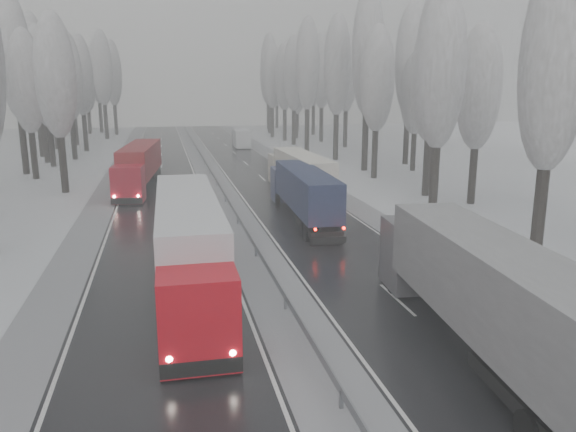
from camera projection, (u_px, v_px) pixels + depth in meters
name	position (u px, v px, depth m)	size (l,w,h in m)	color
carriageway_right	(303.00, 214.00, 42.89)	(7.50, 200.00, 0.03)	black
carriageway_left	(162.00, 221.00, 40.67)	(7.50, 200.00, 0.03)	black
median_slush	(234.00, 218.00, 41.78)	(3.00, 200.00, 0.04)	gray
shoulder_right	(364.00, 211.00, 43.93)	(2.40, 200.00, 0.04)	gray
shoulder_left	(91.00, 225.00, 39.63)	(2.40, 200.00, 0.04)	gray
median_guardrail	(234.00, 210.00, 41.64)	(0.12, 200.00, 0.76)	slate
tree_16	(555.00, 65.00, 28.92)	(3.60, 3.60, 16.53)	black
tree_18	(441.00, 70.00, 39.61)	(3.60, 3.60, 16.58)	black
tree_19	(479.00, 88.00, 44.87)	(3.60, 3.60, 14.57)	black
tree_20	(431.00, 80.00, 48.18)	(3.60, 3.60, 15.71)	black
tree_21	(435.00, 60.00, 52.04)	(3.60, 3.60, 18.62)	black
tree_22	(377.00, 80.00, 57.90)	(3.60, 3.60, 15.86)	black
tree_23	(416.00, 94.00, 63.37)	(3.60, 3.60, 13.55)	black
tree_24	(368.00, 53.00, 62.58)	(3.60, 3.60, 20.49)	black
tree_25	(410.00, 61.00, 67.99)	(3.60, 3.60, 19.44)	black
tree_26	(337.00, 66.00, 72.50)	(3.60, 3.60, 18.78)	black
tree_27	(378.00, 73.00, 77.98)	(3.60, 3.60, 17.62)	black
tree_28	(307.00, 65.00, 82.28)	(3.60, 3.60, 19.62)	black
tree_29	(347.00, 73.00, 87.86)	(3.60, 3.60, 18.11)	black
tree_30	(294.00, 74.00, 91.86)	(3.60, 3.60, 17.86)	black
tree_31	(322.00, 72.00, 96.80)	(3.60, 3.60, 18.58)	black
tree_32	(285.00, 77.00, 99.09)	(3.60, 3.60, 17.33)	black
tree_33	(297.00, 88.00, 103.99)	(3.60, 3.60, 14.33)	black
tree_34	(272.00, 77.00, 105.61)	(3.60, 3.60, 17.63)	black
tree_35	(314.00, 75.00, 111.27)	(3.60, 3.60, 18.25)	black
tree_36	(269.00, 69.00, 114.88)	(3.60, 3.60, 20.23)	black
tree_37	(298.00, 82.00, 120.71)	(3.60, 3.60, 16.37)	black
tree_38	(268.00, 77.00, 125.61)	(3.60, 3.60, 17.97)	black
tree_39	(277.00, 82.00, 130.26)	(3.60, 3.60, 16.19)	black
tree_62	(55.00, 77.00, 49.57)	(3.60, 3.60, 16.04)	black
tree_64	(26.00, 82.00, 57.29)	(3.60, 3.60, 15.42)	black
tree_65	(14.00, 58.00, 60.13)	(3.60, 3.60, 19.48)	black
tree_66	(46.00, 84.00, 66.50)	(3.60, 3.60, 15.23)	black
tree_67	(39.00, 74.00, 69.75)	(3.60, 3.60, 17.09)	black
tree_68	(68.00, 77.00, 73.06)	(3.60, 3.60, 16.65)	black
tree_69	(34.00, 64.00, 75.46)	(3.60, 3.60, 19.35)	black
tree_70	(81.00, 76.00, 82.64)	(3.60, 3.60, 17.09)	black
tree_71	(50.00, 66.00, 85.08)	(3.60, 3.60, 19.61)	black
tree_72	(72.00, 85.00, 91.26)	(3.60, 3.60, 15.11)	black
tree_73	(57.00, 77.00, 94.16)	(3.60, 3.60, 17.22)	black
tree_74	(102.00, 69.00, 101.69)	(3.60, 3.60, 19.68)	black
tree_75	(53.00, 73.00, 103.72)	(3.60, 3.60, 18.60)	black
tree_76	(113.00, 74.00, 111.00)	(3.60, 3.60, 18.55)	black
tree_77	(86.00, 88.00, 114.23)	(3.60, 3.60, 14.32)	black
tree_78	(97.00, 71.00, 116.38)	(3.60, 3.60, 19.55)	black
tree_79	(86.00, 79.00, 119.96)	(3.60, 3.60, 17.07)	black
truck_grey_tarp	(481.00, 287.00, 20.08)	(4.23, 17.36, 4.42)	#4C4C51
truck_blue_box	(303.00, 190.00, 40.76)	(2.83, 14.91, 3.81)	#1F264E
truck_cream_box	(299.00, 171.00, 49.78)	(2.79, 15.10, 3.85)	beige
box_truck_distant	(241.00, 138.00, 89.75)	(2.58, 7.69, 2.84)	silver
truck_red_white	(189.00, 242.00, 25.77)	(2.86, 17.51, 4.48)	red
truck_red_red	(139.00, 164.00, 53.07)	(4.12, 16.14, 4.11)	#A80919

